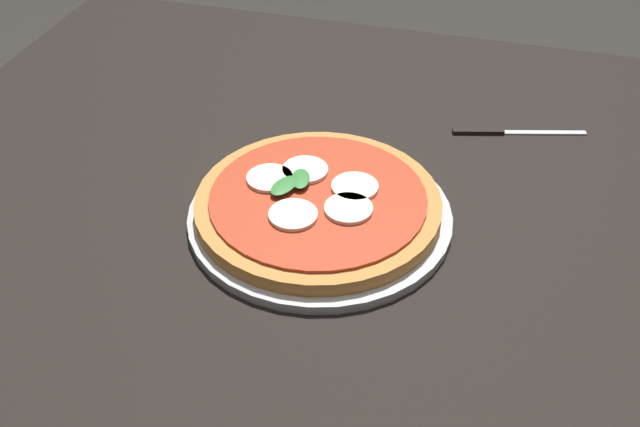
# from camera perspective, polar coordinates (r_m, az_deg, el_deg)

# --- Properties ---
(dining_table) EXTENTS (1.32, 1.05, 0.71)m
(dining_table) POSITION_cam_1_polar(r_m,az_deg,el_deg) (1.00, 3.33, -3.89)
(dining_table) COLOR black
(dining_table) RESTS_ON ground_plane
(serving_tray) EXTENTS (0.32, 0.32, 0.01)m
(serving_tray) POSITION_cam_1_polar(r_m,az_deg,el_deg) (0.93, -0.00, -0.19)
(serving_tray) COLOR silver
(serving_tray) RESTS_ON dining_table
(pizza) EXTENTS (0.30, 0.30, 0.03)m
(pizza) POSITION_cam_1_polar(r_m,az_deg,el_deg) (0.92, -0.17, 0.79)
(pizza) COLOR #C6843F
(pizza) RESTS_ON serving_tray
(knife) EXTENTS (0.19, 0.06, 0.01)m
(knife) POSITION_cam_1_polar(r_m,az_deg,el_deg) (1.12, 13.49, 5.99)
(knife) COLOR black
(knife) RESTS_ON dining_table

